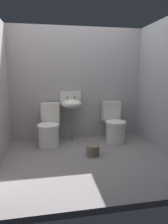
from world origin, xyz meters
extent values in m
cube|color=slate|center=(0.00, 0.00, -0.04)|extent=(3.08, 2.49, 0.08)
cube|color=#9A969A|center=(0.00, 1.10, 1.12)|extent=(3.08, 0.10, 2.25)
cube|color=#93979D|center=(1.39, 0.10, 1.12)|extent=(0.10, 2.29, 2.25)
cylinder|color=silver|center=(-0.61, 0.61, 0.19)|extent=(0.45, 0.45, 0.38)
cylinder|color=silver|center=(-0.61, 0.61, 0.40)|extent=(0.47, 0.47, 0.04)
cube|color=silver|center=(-0.55, 0.90, 0.58)|extent=(0.39, 0.25, 0.40)
cylinder|color=silver|center=(0.70, 0.61, 0.19)|extent=(0.39, 0.39, 0.38)
cylinder|color=silver|center=(0.70, 0.61, 0.40)|extent=(0.41, 0.41, 0.04)
cube|color=silver|center=(0.69, 0.91, 0.58)|extent=(0.36, 0.19, 0.40)
cylinder|color=#686452|center=(-0.14, 0.86, 0.33)|extent=(0.04, 0.04, 0.66)
ellipsoid|color=silver|center=(-0.14, 0.86, 0.75)|extent=(0.40, 0.32, 0.18)
cube|color=silver|center=(-0.14, 1.02, 0.85)|extent=(0.42, 0.04, 0.28)
cylinder|color=#686452|center=(-0.21, 0.92, 0.87)|extent=(0.04, 0.04, 0.06)
cylinder|color=#686452|center=(-0.07, 0.92, 0.87)|extent=(0.04, 0.04, 0.06)
cylinder|color=#686452|center=(0.11, 0.05, 0.09)|extent=(0.21, 0.21, 0.18)
torus|color=#6B634F|center=(0.11, 0.05, 0.18)|extent=(0.23, 0.23, 0.02)
camera|label=1|loc=(-0.59, -2.96, 1.34)|focal=31.61mm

